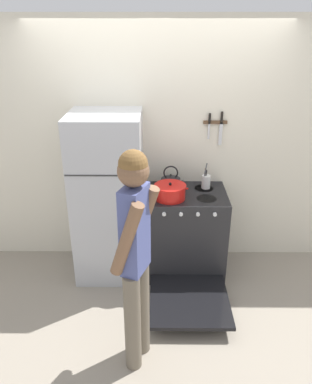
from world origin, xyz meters
TOP-DOWN VIEW (x-y plane):
  - ground_plane at (0.00, 0.00)m, footprint 14.00×14.00m
  - wall_back at (0.00, 0.03)m, footprint 10.00×0.06m
  - refrigerator at (-0.49, -0.32)m, footprint 0.68×0.67m
  - stove_range at (0.30, -0.35)m, footprint 0.79×1.34m
  - dutch_oven_pot at (0.12, -0.43)m, footprint 0.35×0.31m
  - tea_kettle at (0.14, -0.18)m, footprint 0.24×0.20m
  - utensil_jar at (0.50, -0.18)m, footprint 0.09×0.09m
  - person at (-0.15, -1.51)m, footprint 0.37×0.42m
  - wall_knife_strip at (0.58, -0.02)m, footprint 0.24×0.03m

SIDE VIEW (x-z plane):
  - ground_plane at x=0.00m, z-range 0.00..0.00m
  - stove_range at x=0.30m, z-range 0.00..0.90m
  - refrigerator at x=-0.49m, z-range 0.00..1.71m
  - dutch_oven_pot at x=0.12m, z-range 0.89..1.06m
  - tea_kettle at x=0.14m, z-range 0.85..1.10m
  - utensil_jar at x=0.50m, z-range 0.84..1.12m
  - person at x=-0.15m, z-range 0.12..1.88m
  - wall_back at x=0.00m, z-range 0.00..2.55m
  - wall_knife_strip at x=0.58m, z-range 1.38..1.72m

